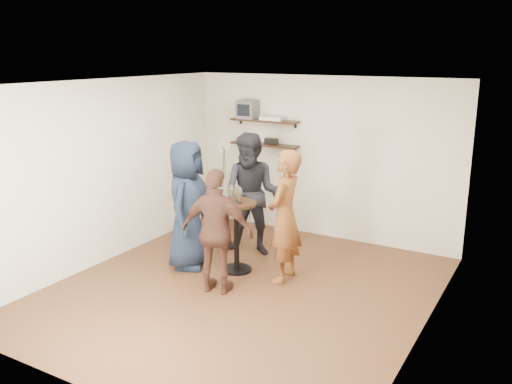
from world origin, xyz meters
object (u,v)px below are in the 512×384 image
drinks_table (236,227)px  person_navy (187,205)px  crt_monitor (248,109)px  side_table (224,202)px  radio (271,141)px  person_brown (217,232)px  person_plaid (285,216)px  dvd_deck (273,118)px  person_dark (252,195)px

drinks_table → person_navy: bearing=-163.8°
crt_monitor → drinks_table: crt_monitor is taller
side_table → radio: bearing=39.9°
person_navy → drinks_table: bearing=-90.0°
side_table → person_brown: (1.23, -2.04, 0.29)m
side_table → drinks_table: size_ratio=0.61×
crt_monitor → person_brown: bearing=-67.3°
side_table → person_plaid: person_plaid is taller
side_table → person_brown: bearing=-58.9°
crt_monitor → side_table: 1.61m
drinks_table → person_navy: (-0.68, -0.20, 0.27)m
crt_monitor → person_brown: crt_monitor is taller
crt_monitor → person_plaid: 2.68m
radio → person_brown: size_ratio=0.14×
person_brown → person_plaid: bearing=-138.7°
crt_monitor → side_table: bearing=-107.9°
radio → drinks_table: 2.11m
radio → drinks_table: bearing=-75.7°
person_navy → person_brown: (0.83, -0.49, -0.11)m
radio → person_plaid: person_plaid is taller
dvd_deck → person_brown: size_ratio=0.25×
drinks_table → person_brown: size_ratio=0.62×
dvd_deck → radio: bearing=180.0°
person_dark → person_plaid: bearing=-49.1°
dvd_deck → person_dark: 1.56m
dvd_deck → drinks_table: dvd_deck is taller
drinks_table → person_brown: bearing=-77.9°
side_table → person_plaid: size_ratio=0.34×
person_brown → drinks_table: bearing=-90.0°
crt_monitor → radio: crt_monitor is taller
crt_monitor → drinks_table: size_ratio=0.32×
crt_monitor → side_table: (-0.16, -0.51, -1.52)m
side_table → person_plaid: bearing=-35.9°
person_dark → person_brown: person_dark is taller
crt_monitor → radio: size_ratio=1.45×
drinks_table → dvd_deck: bearing=103.4°
dvd_deck → person_plaid: size_ratio=0.23×
person_dark → person_navy: (-0.52, -0.89, -0.01)m
drinks_table → person_brown: (0.15, -0.69, 0.16)m
drinks_table → radio: bearing=104.3°
person_dark → person_navy: 1.03m
dvd_deck → person_plaid: 2.37m
side_table → person_navy: (0.41, -1.55, 0.40)m
radio → drinks_table: radio is taller
crt_monitor → dvd_deck: bearing=0.0°
dvd_deck → person_navy: (-0.24, -2.06, -1.00)m
radio → person_dark: (0.32, -1.17, -0.60)m
radio → side_table: bearing=-140.1°
drinks_table → person_dark: bearing=102.9°
person_navy → person_dark: bearing=-46.6°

